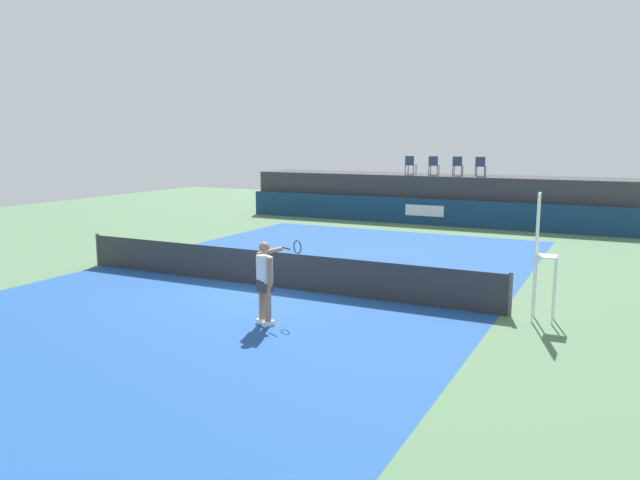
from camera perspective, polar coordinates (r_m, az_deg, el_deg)
ground_plane at (r=18.93m, az=-0.01°, el=-2.44°), size 48.00×48.00×0.00m
court_inner at (r=16.37m, az=-4.76°, el=-4.33°), size 12.00×22.00×0.00m
sponsor_wall at (r=28.49m, az=9.54°, el=2.63°), size 18.00×0.22×1.20m
spectator_platform at (r=30.16m, az=10.59°, el=3.92°), size 18.00×2.80×2.20m
spectator_chair_far_left at (r=30.05m, az=8.42°, el=7.01°), size 0.45×0.45×0.89m
spectator_chair_left at (r=29.76m, az=10.56°, el=6.93°), size 0.47×0.47×0.89m
spectator_chair_center at (r=29.62m, az=12.72°, el=6.85°), size 0.48×0.48×0.89m
spectator_chair_right at (r=29.20m, az=14.74°, el=6.74°), size 0.47×0.47×0.89m
umpire_chair at (r=13.82m, az=19.94°, el=-0.70°), size 0.45×0.45×2.76m
tennis_net at (r=16.27m, az=-4.78°, el=-2.72°), size 12.40×0.02×0.95m
net_post_near at (r=20.16m, az=-19.99°, el=-0.84°), size 0.10×0.10×1.00m
net_post_far at (r=14.12m, az=17.30°, el=-4.87°), size 0.10×0.10×1.00m
tennis_player at (r=12.88m, az=-5.07°, el=-3.73°), size 0.65×1.26×1.77m
tennis_ball at (r=24.55m, az=-7.25°, el=0.30°), size 0.07×0.07×0.07m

